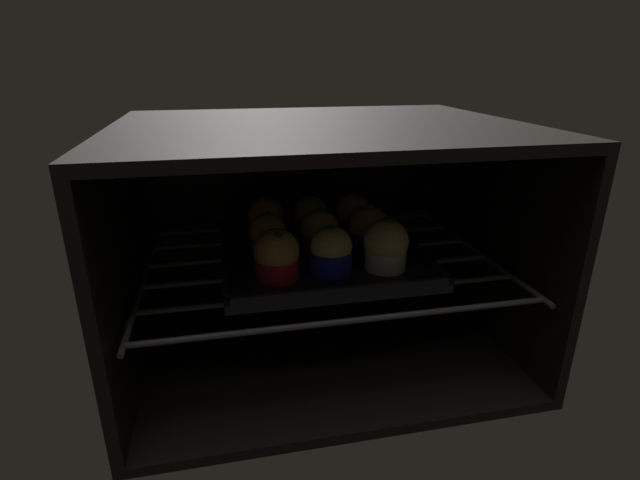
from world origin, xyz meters
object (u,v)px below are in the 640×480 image
at_px(muffin_row1_col1, 318,233).
at_px(muffin_row2_col1, 309,217).
at_px(muffin_row1_col0, 268,237).
at_px(muffin_row0_col1, 332,251).
at_px(muffin_row2_col2, 353,215).
at_px(muffin_row0_col2, 386,246).
at_px(baking_tray, 320,255).
at_px(muffin_row1_col2, 368,229).
at_px(muffin_row0_col0, 277,255).
at_px(muffin_row2_col0, 266,220).

relative_size(muffin_row1_col1, muffin_row2_col1, 0.99).
distance_m(muffin_row1_col0, muffin_row2_col1, 0.11).
xyz_separation_m(muffin_row0_col1, muffin_row1_col0, (-0.08, 0.08, -0.00)).
bearing_deg(muffin_row0_col1, muffin_row2_col2, 64.39).
bearing_deg(muffin_row2_col2, muffin_row0_col2, -88.12).
relative_size(baking_tray, muffin_row0_col2, 3.90).
height_order(muffin_row1_col2, muffin_row2_col2, muffin_row1_col2).
relative_size(baking_tray, muffin_row1_col0, 4.38).
distance_m(muffin_row0_col2, muffin_row1_col0, 0.18).
bearing_deg(muffin_row0_col2, muffin_row2_col1, 117.25).
distance_m(muffin_row0_col1, muffin_row2_col1, 0.16).
bearing_deg(muffin_row0_col0, muffin_row2_col0, 89.26).
xyz_separation_m(muffin_row1_col1, muffin_row2_col2, (0.08, 0.08, 0.00)).
bearing_deg(muffin_row1_col1, muffin_row0_col0, -132.83).
bearing_deg(muffin_row1_col0, muffin_row1_col2, -0.78).
xyz_separation_m(muffin_row1_col1, muffin_row2_col0, (-0.07, 0.07, 0.00)).
xyz_separation_m(muffin_row0_col0, muffin_row0_col2, (0.16, -0.00, 0.00)).
xyz_separation_m(muffin_row0_col0, muffin_row1_col1, (0.08, 0.08, -0.00)).
xyz_separation_m(baking_tray, muffin_row2_col2, (0.08, 0.08, 0.04)).
xyz_separation_m(baking_tray, muffin_row2_col0, (-0.08, 0.08, 0.04)).
xyz_separation_m(muffin_row1_col2, muffin_row2_col1, (-0.08, 0.08, 0.00)).
bearing_deg(muffin_row0_col0, muffin_row0_col2, -0.03).
bearing_deg(muffin_row2_col2, muffin_row1_col0, -154.49).
relative_size(muffin_row0_col0, muffin_row0_col1, 1.02).
distance_m(baking_tray, muffin_row0_col0, 0.12).
relative_size(muffin_row0_col1, muffin_row2_col2, 1.01).
bearing_deg(baking_tray, muffin_row2_col1, 91.50).
relative_size(muffin_row2_col1, muffin_row2_col2, 1.05).
xyz_separation_m(muffin_row2_col0, muffin_row2_col1, (0.07, 0.00, -0.00)).
bearing_deg(muffin_row0_col2, muffin_row1_col1, 135.07).
height_order(muffin_row0_col1, muffin_row1_col2, muffin_row1_col2).
height_order(muffin_row0_col0, muffin_row2_col2, muffin_row0_col0).
height_order(muffin_row0_col1, muffin_row2_col2, same).
distance_m(baking_tray, muffin_row2_col2, 0.11).
height_order(muffin_row1_col0, muffin_row1_col1, muffin_row1_col1).
bearing_deg(muffin_row2_col0, baking_tray, -44.47).
bearing_deg(muffin_row1_col0, muffin_row2_col0, 85.67).
relative_size(muffin_row0_col1, muffin_row0_col2, 0.89).
bearing_deg(muffin_row1_col0, muffin_row0_col0, -87.53).
distance_m(muffin_row0_col1, muffin_row2_col2, 0.17).
bearing_deg(muffin_row1_col2, muffin_row1_col0, 179.22).
xyz_separation_m(muffin_row0_col1, muffin_row1_col2, (0.08, 0.08, 0.00)).
bearing_deg(baking_tray, muffin_row2_col0, 135.53).
distance_m(muffin_row1_col1, muffin_row2_col2, 0.11).
relative_size(muffin_row1_col1, muffin_row2_col2, 1.04).
distance_m(baking_tray, muffin_row2_col0, 0.11).
distance_m(muffin_row1_col0, muffin_row2_col2, 0.17).
bearing_deg(muffin_row0_col1, muffin_row1_col1, 92.89).
bearing_deg(muffin_row2_col2, muffin_row1_col2, -87.36).
distance_m(muffin_row1_col1, muffin_row2_col0, 0.11).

